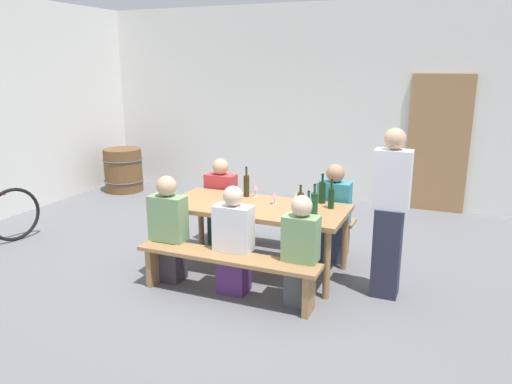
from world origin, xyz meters
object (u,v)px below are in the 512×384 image
object	(u,v)px
wine_glass_3	(296,196)
seated_guest_far_0	(221,204)
wooden_door	(438,144)
bench_near	(227,264)
wine_bottle_0	(300,202)
wine_bottle_1	(314,203)
wine_barrel	(123,170)
wine_bottle_5	(246,185)
tasting_table	(256,212)
wine_glass_0	(275,195)
wine_glass_1	(255,187)
wine_bottle_2	(308,210)
standing_host	(389,216)
wine_bottle_3	(331,198)
seated_guest_near_1	(234,243)
wine_bottle_4	(322,192)
bench_far	(279,220)
wine_glass_2	(229,192)
wine_glass_4	(229,196)
seated_guest_near_2	(301,253)
seated_guest_near_0	(169,231)

from	to	relation	value
wine_glass_3	seated_guest_far_0	distance (m)	1.26
wooden_door	bench_near	bearing A→B (deg)	-113.20
wine_bottle_0	wine_bottle_1	distance (m)	0.15
wine_glass_3	wine_barrel	world-z (taller)	wine_glass_3
wine_bottle_5	tasting_table	bearing A→B (deg)	-50.64
wine_glass_0	wine_glass_1	xyz separation A→B (m)	(-0.32, 0.21, 0.00)
wine_bottle_2	standing_host	distance (m)	0.78
wine_bottle_3	seated_guest_near_1	world-z (taller)	seated_guest_near_1
wine_bottle_4	seated_guest_far_0	world-z (taller)	seated_guest_far_0
standing_host	bench_far	bearing A→B (deg)	-29.98
wine_glass_2	wine_glass_4	world-z (taller)	wine_glass_4
seated_guest_near_2	wine_glass_1	bearing A→B (deg)	42.55
wine_bottle_5	wine_barrel	world-z (taller)	wine_bottle_5
tasting_table	seated_guest_near_1	distance (m)	0.62
tasting_table	wine_bottle_3	size ratio (longest dim) A/B	6.10
wine_bottle_1	wine_glass_4	world-z (taller)	wine_bottle_1
bench_near	standing_host	xyz separation A→B (m)	(1.43, 0.67, 0.47)
tasting_table	wine_glass_3	bearing A→B (deg)	21.74
wine_glass_1	wine_glass_4	distance (m)	0.48
wine_glass_1	standing_host	distance (m)	1.63
wine_bottle_2	wine_barrel	xyz separation A→B (m)	(-4.26, 2.67, -0.49)
wine_glass_0	wine_glass_4	xyz separation A→B (m)	(-0.43, -0.26, 0.01)
bench_near	wine_glass_3	distance (m)	1.12
wine_glass_3	wine_glass_4	xyz separation A→B (m)	(-0.67, -0.30, 0.00)
wine_glass_3	wine_glass_0	bearing A→B (deg)	-170.54
seated_guest_near_0	seated_guest_near_2	xyz separation A→B (m)	(1.45, -0.00, -0.03)
wine_bottle_1	wine_bottle_4	xyz separation A→B (m)	(-0.04, 0.44, 0.01)
bench_far	wine_bottle_1	size ratio (longest dim) A/B	5.86
wine_glass_1	wine_glass_0	bearing A→B (deg)	-33.15
wine_barrel	wine_glass_0	bearing A→B (deg)	-30.52
wine_bottle_0	wine_barrel	xyz separation A→B (m)	(-4.09, 2.40, -0.48)
bench_near	wooden_door	bearing A→B (deg)	66.80
wine_bottle_0	wine_barrel	distance (m)	4.77
wine_glass_0	wine_glass_3	size ratio (longest dim) A/B	0.90
seated_guest_near_0	wine_glass_1	bearing A→B (deg)	-32.89
wine_bottle_2	wine_glass_4	distance (m)	0.98
wine_bottle_2	wine_glass_0	world-z (taller)	wine_bottle_2
wine_glass_2	wine_glass_0	bearing A→B (deg)	12.87
tasting_table	wine_glass_4	size ratio (longest dim) A/B	11.71
wine_bottle_0	seated_guest_near_0	size ratio (longest dim) A/B	0.26
wine_bottle_0	wine_bottle_3	xyz separation A→B (m)	(0.26, 0.27, 0.01)
wine_bottle_5	wine_glass_2	bearing A→B (deg)	-105.79
wine_glass_0	wine_glass_4	distance (m)	0.50
wine_glass_2	seated_guest_near_2	bearing A→B (deg)	-30.56
tasting_table	bench_far	world-z (taller)	tasting_table
wine_bottle_1	wine_glass_1	size ratio (longest dim) A/B	2.03
seated_guest_near_0	wine_bottle_3	bearing A→B (deg)	-62.34
wooden_door	wine_bottle_4	xyz separation A→B (m)	(-1.05, -2.82, -0.17)
wine_bottle_5	seated_guest_near_1	distance (m)	1.00
tasting_table	wine_bottle_3	distance (m)	0.83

